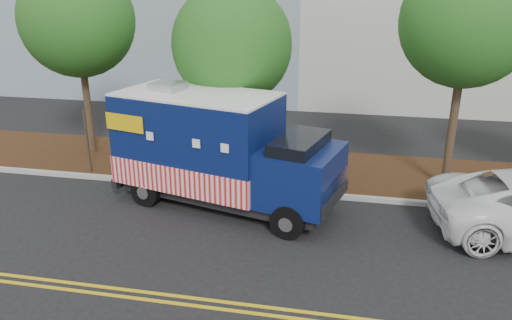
# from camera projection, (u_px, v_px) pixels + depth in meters

# --- Properties ---
(ground) EXTENTS (120.00, 120.00, 0.00)m
(ground) POSITION_uv_depth(u_px,v_px,m) (185.00, 205.00, 15.21)
(ground) COLOR black
(ground) RESTS_ON ground
(curb) EXTENTS (120.00, 0.18, 0.15)m
(curb) POSITION_uv_depth(u_px,v_px,m) (199.00, 185.00, 16.47)
(curb) COLOR #9E9E99
(curb) RESTS_ON ground
(mulch_strip) EXTENTS (120.00, 4.00, 0.15)m
(mulch_strip) POSITION_uv_depth(u_px,v_px,m) (216.00, 163.00, 18.41)
(mulch_strip) COLOR black
(mulch_strip) RESTS_ON ground
(centerline_near) EXTENTS (120.00, 0.10, 0.01)m
(centerline_near) POSITION_uv_depth(u_px,v_px,m) (120.00, 289.00, 11.12)
(centerline_near) COLOR gold
(centerline_near) RESTS_ON ground
(centerline_far) EXTENTS (120.00, 0.10, 0.01)m
(centerline_far) POSITION_uv_depth(u_px,v_px,m) (115.00, 296.00, 10.89)
(centerline_far) COLOR gold
(centerline_far) RESTS_ON ground
(tree_a) EXTENTS (4.09, 4.09, 7.14)m
(tree_a) POSITION_uv_depth(u_px,v_px,m) (77.00, 20.00, 17.85)
(tree_a) COLOR #38281C
(tree_a) RESTS_ON ground
(tree_b) EXTENTS (3.98, 3.98, 6.44)m
(tree_b) POSITION_uv_depth(u_px,v_px,m) (232.00, 45.00, 16.40)
(tree_b) COLOR #38281C
(tree_b) RESTS_ON ground
(tree_c) EXTENTS (3.91, 3.91, 7.29)m
(tree_c) POSITION_uv_depth(u_px,v_px,m) (467.00, 22.00, 14.50)
(tree_c) COLOR #38281C
(tree_c) RESTS_ON ground
(sign_post) EXTENTS (0.06, 0.06, 2.40)m
(sign_post) POSITION_uv_depth(u_px,v_px,m) (88.00, 143.00, 17.07)
(sign_post) COLOR #473828
(sign_post) RESTS_ON ground
(food_truck) EXTENTS (7.22, 4.11, 3.60)m
(food_truck) POSITION_uv_depth(u_px,v_px,m) (216.00, 152.00, 14.87)
(food_truck) COLOR black
(food_truck) RESTS_ON ground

